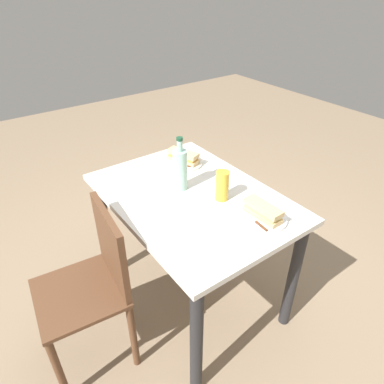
# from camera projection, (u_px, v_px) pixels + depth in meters

# --- Properties ---
(ground_plane) EXTENTS (8.00, 8.00, 0.00)m
(ground_plane) POSITION_uv_depth(u_px,v_px,m) (192.00, 294.00, 2.21)
(ground_plane) COLOR #8C755B
(dining_table) EXTENTS (1.08, 0.77, 0.77)m
(dining_table) POSITION_uv_depth(u_px,v_px,m) (192.00, 215.00, 1.87)
(dining_table) COLOR silver
(dining_table) RESTS_ON ground
(chair_far) EXTENTS (0.44, 0.44, 0.88)m
(chair_far) POSITION_uv_depth(u_px,v_px,m) (95.00, 281.00, 1.64)
(chair_far) COLOR brown
(chair_far) RESTS_ON ground
(plate_near) EXTENTS (0.24, 0.24, 0.01)m
(plate_near) POSITION_uv_depth(u_px,v_px,m) (183.00, 163.00, 2.08)
(plate_near) COLOR silver
(plate_near) RESTS_ON dining_table
(baguette_sandwich_near) EXTENTS (0.21, 0.13, 0.07)m
(baguette_sandwich_near) POSITION_uv_depth(u_px,v_px,m) (183.00, 156.00, 2.06)
(baguette_sandwich_near) COLOR #DBB77A
(baguette_sandwich_near) RESTS_ON plate_near
(knife_near) EXTENTS (0.15, 0.12, 0.01)m
(knife_near) POSITION_uv_depth(u_px,v_px,m) (180.00, 165.00, 2.04)
(knife_near) COLOR silver
(knife_near) RESTS_ON plate_near
(plate_far) EXTENTS (0.24, 0.24, 0.01)m
(plate_far) POSITION_uv_depth(u_px,v_px,m) (262.00, 218.00, 1.62)
(plate_far) COLOR white
(plate_far) RESTS_ON dining_table
(baguette_sandwich_far) EXTENTS (0.19, 0.07, 0.07)m
(baguette_sandwich_far) POSITION_uv_depth(u_px,v_px,m) (263.00, 211.00, 1.60)
(baguette_sandwich_far) COLOR #DBB77A
(baguette_sandwich_far) RESTS_ON plate_far
(knife_far) EXTENTS (0.18, 0.03, 0.01)m
(knife_far) POSITION_uv_depth(u_px,v_px,m) (256.00, 222.00, 1.58)
(knife_far) COLOR silver
(knife_far) RESTS_ON plate_far
(water_bottle) EXTENTS (0.08, 0.08, 0.30)m
(water_bottle) POSITION_uv_depth(u_px,v_px,m) (180.00, 169.00, 1.79)
(water_bottle) COLOR #99C6B7
(water_bottle) RESTS_ON dining_table
(beer_glass) EXTENTS (0.07, 0.07, 0.16)m
(beer_glass) POSITION_uv_depth(u_px,v_px,m) (222.00, 186.00, 1.72)
(beer_glass) COLOR gold
(beer_glass) RESTS_ON dining_table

